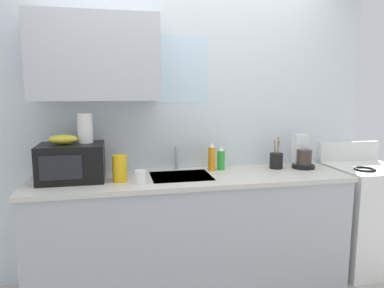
{
  "coord_description": "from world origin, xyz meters",
  "views": [
    {
      "loc": [
        -0.55,
        -2.58,
        1.55
      ],
      "look_at": [
        0.0,
        0.0,
        1.15
      ],
      "focal_mm": 32.86,
      "sensor_mm": 36.0,
      "label": 1
    }
  ],
  "objects_px": {
    "dish_soap_bottle_orange": "(212,158)",
    "mug_white": "(141,177)",
    "coffee_maker": "(302,155)",
    "utensil_crock": "(276,160)",
    "cereal_canister": "(120,168)",
    "paper_towel_roll": "(85,128)",
    "dish_soap_bottle_green": "(221,159)",
    "stove_range": "(365,216)",
    "banana_bunch": "(63,139)",
    "microwave": "(72,162)"
  },
  "relations": [
    {
      "from": "dish_soap_bottle_orange",
      "to": "mug_white",
      "type": "height_order",
      "value": "dish_soap_bottle_orange"
    },
    {
      "from": "coffee_maker",
      "to": "utensil_crock",
      "type": "height_order",
      "value": "coffee_maker"
    },
    {
      "from": "dish_soap_bottle_orange",
      "to": "cereal_canister",
      "type": "xyz_separation_m",
      "value": [
        -0.74,
        -0.2,
        -0.01
      ]
    },
    {
      "from": "coffee_maker",
      "to": "mug_white",
      "type": "xyz_separation_m",
      "value": [
        -1.39,
        -0.25,
        -0.06
      ]
    },
    {
      "from": "paper_towel_roll",
      "to": "dish_soap_bottle_green",
      "type": "relative_size",
      "value": 1.13
    },
    {
      "from": "coffee_maker",
      "to": "stove_range",
      "type": "bearing_deg",
      "value": -10.25
    },
    {
      "from": "cereal_canister",
      "to": "mug_white",
      "type": "xyz_separation_m",
      "value": [
        0.14,
        -0.09,
        -0.05
      ]
    },
    {
      "from": "coffee_maker",
      "to": "banana_bunch",
      "type": "bearing_deg",
      "value": -178.26
    },
    {
      "from": "cereal_canister",
      "to": "utensil_crock",
      "type": "bearing_deg",
      "value": 7.44
    },
    {
      "from": "coffee_maker",
      "to": "utensil_crock",
      "type": "relative_size",
      "value": 1.05
    },
    {
      "from": "utensil_crock",
      "to": "dish_soap_bottle_orange",
      "type": "bearing_deg",
      "value": 176.93
    },
    {
      "from": "paper_towel_roll",
      "to": "mug_white",
      "type": "xyz_separation_m",
      "value": [
        0.38,
        -0.24,
        -0.33
      ]
    },
    {
      "from": "banana_bunch",
      "to": "dish_soap_bottle_orange",
      "type": "height_order",
      "value": "banana_bunch"
    },
    {
      "from": "cereal_canister",
      "to": "mug_white",
      "type": "height_order",
      "value": "cereal_canister"
    },
    {
      "from": "paper_towel_roll",
      "to": "utensil_crock",
      "type": "height_order",
      "value": "paper_towel_roll"
    },
    {
      "from": "paper_towel_roll",
      "to": "microwave",
      "type": "bearing_deg",
      "value": -152.83
    },
    {
      "from": "cereal_canister",
      "to": "coffee_maker",
      "type": "bearing_deg",
      "value": 5.91
    },
    {
      "from": "stove_range",
      "to": "utensil_crock",
      "type": "relative_size",
      "value": 4.04
    },
    {
      "from": "paper_towel_roll",
      "to": "banana_bunch",
      "type": "bearing_deg",
      "value": -161.57
    },
    {
      "from": "dish_soap_bottle_green",
      "to": "mug_white",
      "type": "distance_m",
      "value": 0.75
    },
    {
      "from": "coffee_maker",
      "to": "dish_soap_bottle_green",
      "type": "relative_size",
      "value": 1.43
    },
    {
      "from": "dish_soap_bottle_orange",
      "to": "mug_white",
      "type": "bearing_deg",
      "value": -154.22
    },
    {
      "from": "paper_towel_roll",
      "to": "mug_white",
      "type": "height_order",
      "value": "paper_towel_roll"
    },
    {
      "from": "microwave",
      "to": "banana_bunch",
      "type": "relative_size",
      "value": 2.3
    },
    {
      "from": "coffee_maker",
      "to": "mug_white",
      "type": "relative_size",
      "value": 2.95
    },
    {
      "from": "microwave",
      "to": "dish_soap_bottle_green",
      "type": "bearing_deg",
      "value": 5.9
    },
    {
      "from": "stove_range",
      "to": "mug_white",
      "type": "distance_m",
      "value": 2.03
    },
    {
      "from": "mug_white",
      "to": "utensil_crock",
      "type": "distance_m",
      "value": 1.19
    },
    {
      "from": "banana_bunch",
      "to": "coffee_maker",
      "type": "bearing_deg",
      "value": 1.74
    },
    {
      "from": "stove_range",
      "to": "dish_soap_bottle_orange",
      "type": "relative_size",
      "value": 4.68
    },
    {
      "from": "utensil_crock",
      "to": "stove_range",
      "type": "bearing_deg",
      "value": -8.18
    },
    {
      "from": "banana_bunch",
      "to": "stove_range",
      "type": "bearing_deg",
      "value": -1.07
    },
    {
      "from": "dish_soap_bottle_green",
      "to": "utensil_crock",
      "type": "xyz_separation_m",
      "value": [
        0.47,
        -0.05,
        -0.02
      ]
    },
    {
      "from": "paper_towel_roll",
      "to": "coffee_maker",
      "type": "distance_m",
      "value": 1.79
    },
    {
      "from": "coffee_maker",
      "to": "mug_white",
      "type": "distance_m",
      "value": 1.41
    },
    {
      "from": "stove_range",
      "to": "coffee_maker",
      "type": "relative_size",
      "value": 3.86
    },
    {
      "from": "banana_bunch",
      "to": "coffee_maker",
      "type": "height_order",
      "value": "banana_bunch"
    },
    {
      "from": "banana_bunch",
      "to": "dish_soap_bottle_orange",
      "type": "distance_m",
      "value": 1.15
    },
    {
      "from": "microwave",
      "to": "dish_soap_bottle_green",
      "type": "relative_size",
      "value": 2.36
    },
    {
      "from": "banana_bunch",
      "to": "dish_soap_bottle_orange",
      "type": "xyz_separation_m",
      "value": [
        1.13,
        0.1,
        -0.2
      ]
    },
    {
      "from": "paper_towel_roll",
      "to": "cereal_canister",
      "type": "xyz_separation_m",
      "value": [
        0.24,
        -0.15,
        -0.28
      ]
    },
    {
      "from": "dish_soap_bottle_orange",
      "to": "cereal_canister",
      "type": "distance_m",
      "value": 0.77
    },
    {
      "from": "dish_soap_bottle_orange",
      "to": "paper_towel_roll",
      "type": "bearing_deg",
      "value": -177.1
    },
    {
      "from": "paper_towel_roll",
      "to": "utensil_crock",
      "type": "relative_size",
      "value": 0.82
    },
    {
      "from": "banana_bunch",
      "to": "dish_soap_bottle_green",
      "type": "height_order",
      "value": "banana_bunch"
    },
    {
      "from": "coffee_maker",
      "to": "dish_soap_bottle_orange",
      "type": "height_order",
      "value": "coffee_maker"
    },
    {
      "from": "stove_range",
      "to": "utensil_crock",
      "type": "bearing_deg",
      "value": 171.82
    },
    {
      "from": "dish_soap_bottle_orange",
      "to": "utensil_crock",
      "type": "relative_size",
      "value": 0.86
    },
    {
      "from": "stove_range",
      "to": "paper_towel_roll",
      "type": "distance_m",
      "value": 2.49
    },
    {
      "from": "coffee_maker",
      "to": "cereal_canister",
      "type": "xyz_separation_m",
      "value": [
        -1.53,
        -0.16,
        -0.01
      ]
    }
  ]
}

